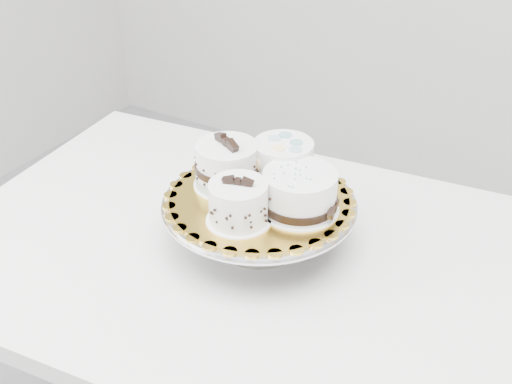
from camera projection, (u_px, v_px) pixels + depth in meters
The scene contains 7 objects.
table at pixel (252, 285), 1.19m from camera, with size 1.18×0.85×0.75m.
cake_stand at pixel (259, 214), 1.12m from camera, with size 0.34×0.34×0.09m.
cake_board at pixel (259, 199), 1.11m from camera, with size 0.31×0.31×0.00m, color gold.
cake_swirl at pixel (238, 204), 1.03m from camera, with size 0.12×0.12×0.09m.
cake_banded at pixel (227, 167), 1.12m from camera, with size 0.15×0.15×0.10m.
cake_dots at pixel (283, 162), 1.13m from camera, with size 0.14×0.14×0.08m.
cake_ribbon at pixel (300, 193), 1.06m from camera, with size 0.15×0.15×0.07m.
Camera 1 is at (0.43, -0.64, 1.45)m, focal length 45.00 mm.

